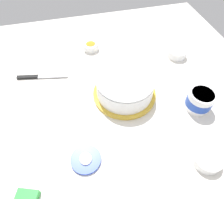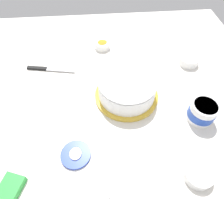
% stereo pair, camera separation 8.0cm
% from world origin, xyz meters
% --- Properties ---
extents(ground_plane, '(1.54, 1.54, 0.00)m').
position_xyz_m(ground_plane, '(0.00, 0.00, 0.00)').
color(ground_plane, silver).
extents(frosted_cake, '(0.27, 0.27, 0.11)m').
position_xyz_m(frosted_cake, '(-0.06, 0.10, 0.05)').
color(frosted_cake, gold).
rests_on(frosted_cake, ground_plane).
extents(frosting_tub, '(0.10, 0.10, 0.08)m').
position_xyz_m(frosting_tub, '(0.07, 0.37, 0.04)').
color(frosting_tub, white).
rests_on(frosting_tub, ground_plane).
extents(frosting_tub_lid, '(0.10, 0.10, 0.02)m').
position_xyz_m(frosting_tub_lid, '(0.19, -0.11, 0.01)').
color(frosting_tub_lid, '#233DAD').
rests_on(frosting_tub_lid, ground_plane).
extents(spreading_knife, '(0.06, 0.24, 0.01)m').
position_xyz_m(spreading_knife, '(-0.26, -0.26, 0.01)').
color(spreading_knife, silver).
rests_on(spreading_knife, ground_plane).
extents(sprinkle_bowl_orange, '(0.08, 0.08, 0.04)m').
position_xyz_m(sprinkle_bowl_orange, '(-0.41, 0.02, 0.02)').
color(sprinkle_bowl_orange, white).
rests_on(sprinkle_bowl_orange, ground_plane).
extents(sprinkle_bowl_green, '(0.09, 0.09, 0.04)m').
position_xyz_m(sprinkle_bowl_green, '(-0.25, 0.44, 0.02)').
color(sprinkle_bowl_green, white).
rests_on(sprinkle_bowl_green, ground_plane).
extents(sprinkle_bowl_rainbow, '(0.09, 0.09, 0.03)m').
position_xyz_m(sprinkle_bowl_rainbow, '(0.29, 0.29, 0.02)').
color(sprinkle_bowl_rainbow, white).
rests_on(sprinkle_bowl_rainbow, ground_plane).
extents(sprinkle_bowl_yellow, '(0.09, 0.09, 0.03)m').
position_xyz_m(sprinkle_bowl_yellow, '(0.32, -0.04, 0.02)').
color(sprinkle_bowl_yellow, white).
rests_on(sprinkle_bowl_yellow, ground_plane).
extents(candy_box_lower, '(0.15, 0.11, 0.02)m').
position_xyz_m(candy_box_lower, '(0.31, -0.32, 0.01)').
color(candy_box_lower, green).
rests_on(candy_box_lower, ground_plane).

